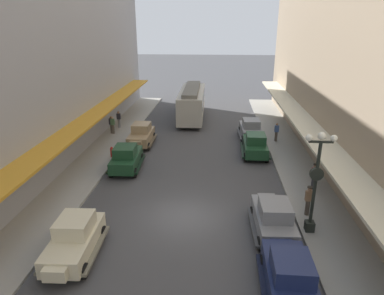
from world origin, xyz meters
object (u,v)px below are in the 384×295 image
object	(u,v)px
parked_car_3	(251,129)
fire_hydrant	(112,152)
pedestrian_2	(314,176)
pedestrian_5	(308,200)
lamp_post_with_clock	(316,179)
parked_car_6	(255,144)
pedestrian_0	(111,125)
parked_car_2	(290,275)
parked_car_0	(141,134)
parked_car_1	(126,157)
streetcar	(192,102)
pedestrian_1	(276,132)
parked_car_5	(273,217)
parked_car_4	(74,238)
pedestrian_3	(113,125)
pedestrian_4	(119,119)

from	to	relation	value
parked_car_3	fire_hydrant	distance (m)	12.50
parked_car_3	pedestrian_2	world-z (taller)	parked_car_3
parked_car_3	pedestrian_5	bearing A→B (deg)	-81.89
lamp_post_with_clock	pedestrian_5	xyz separation A→B (m)	(0.24, 1.53, -1.97)
parked_car_6	pedestrian_0	xyz separation A→B (m)	(-12.87, 4.43, 0.05)
parked_car_2	fire_hydrant	size ratio (longest dim) A/B	5.21
parked_car_2	lamp_post_with_clock	size ratio (longest dim) A/B	0.83
parked_car_0	parked_car_1	xyz separation A→B (m)	(0.06, -5.30, 0.00)
streetcar	pedestrian_1	xyz separation A→B (m)	(7.93, -7.37, -0.91)
streetcar	fire_hydrant	world-z (taller)	streetcar
parked_car_0	lamp_post_with_clock	bearing A→B (deg)	-48.09
parked_car_6	pedestrian_0	bearing A→B (deg)	160.99
parked_car_1	fire_hydrant	distance (m)	2.60
parked_car_0	streetcar	xyz separation A→B (m)	(3.70, 8.76, 0.96)
parked_car_5	parked_car_4	bearing A→B (deg)	-165.21
parked_car_6	streetcar	bearing A→B (deg)	118.58
parked_car_0	parked_car_1	bearing A→B (deg)	-89.32
parked_car_1	pedestrian_3	xyz separation A→B (m)	(-3.27, 7.79, 0.05)
streetcar	pedestrian_1	bearing A→B (deg)	-42.90
pedestrian_5	parked_car_5	bearing A→B (deg)	-140.21
parked_car_2	pedestrian_5	world-z (taller)	parked_car_2
parked_car_1	pedestrian_1	distance (m)	13.36
parked_car_0	parked_car_5	world-z (taller)	same
parked_car_6	lamp_post_with_clock	distance (m)	10.89
parked_car_3	lamp_post_with_clock	size ratio (longest dim) A/B	0.83
parked_car_2	parked_car_4	size ratio (longest dim) A/B	0.99
parked_car_5	pedestrian_2	bearing A→B (deg)	56.78
parked_car_1	fire_hydrant	bearing A→B (deg)	130.23
pedestrian_4	streetcar	bearing A→B (deg)	31.85
parked_car_6	streetcar	distance (m)	12.13
parked_car_1	pedestrian_3	distance (m)	8.45
lamp_post_with_clock	pedestrian_0	distance (m)	20.99
parked_car_4	lamp_post_with_clock	world-z (taller)	lamp_post_with_clock
parked_car_4	parked_car_5	bearing A→B (deg)	14.79
parked_car_6	pedestrian_0	world-z (taller)	parked_car_6
parked_car_6	parked_car_3	bearing A→B (deg)	89.77
parked_car_2	pedestrian_0	distance (m)	23.11
parked_car_2	pedestrian_3	bearing A→B (deg)	123.05
streetcar	parked_car_0	bearing A→B (deg)	-112.91
parked_car_0	streetcar	size ratio (longest dim) A/B	0.44
lamp_post_with_clock	pedestrian_5	distance (m)	2.51
streetcar	parked_car_5	bearing A→B (deg)	-75.31
pedestrian_1	parked_car_4	bearing A→B (deg)	-124.78
pedestrian_4	parked_car_2	bearing A→B (deg)	-59.48
parked_car_4	parked_car_0	bearing A→B (deg)	90.90
parked_car_0	fire_hydrant	size ratio (longest dim) A/B	5.21
pedestrian_4	pedestrian_5	distance (m)	21.19
streetcar	lamp_post_with_clock	xyz separation A→B (m)	(7.45, -21.18, 1.08)
parked_car_3	pedestrian_4	xyz separation A→B (m)	(-12.70, 2.07, 0.05)
pedestrian_0	pedestrian_4	bearing A→B (deg)	84.39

